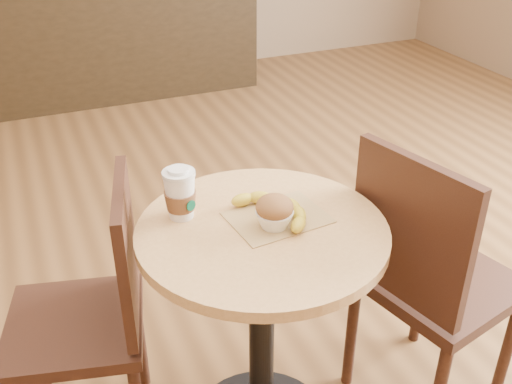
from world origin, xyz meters
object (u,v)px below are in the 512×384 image
Objects in this scene: muffin at (275,212)px; banana at (274,211)px; cafe_table at (262,304)px; chair_right at (428,277)px; coffee_cup at (180,195)px; chair_left at (94,311)px.

muffin reaches higher than banana.
banana reaches higher than cafe_table.
chair_right reaches higher than cafe_table.
coffee_cup reaches higher than banana.
coffee_cup reaches higher than muffin.
chair_left is at bearing 59.77° from chair_right.
muffin is (0.44, -0.21, 0.33)m from chair_left.
chair_right is at bearing -34.40° from banana.
muffin is 0.42× the size of banana.
banana is (0.46, -0.17, 0.31)m from chair_left.
coffee_cup is 0.24m from muffin.
coffee_cup is at bearing 87.31° from chair_left.
cafe_table is 0.89× the size of chair_left.
muffin is (-0.46, 0.06, 0.30)m from chair_right.
chair_left is at bearing 139.60° from coffee_cup.
muffin is 0.05m from banana.
chair_right is at bearing -7.95° from cafe_table.
chair_right is at bearing 86.99° from chair_left.
chair_left is (-0.42, 0.20, -0.04)m from cafe_table.
chair_left is 6.12× the size of coffee_cup.
coffee_cup reaches higher than chair_left.
chair_right reaches higher than banana.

